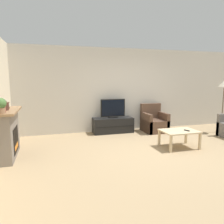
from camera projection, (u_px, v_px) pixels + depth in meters
ground_plane at (160, 151)px, 5.21m from camera, size 24.00×24.00×0.00m
wall_back at (126, 90)px, 7.29m from camera, size 12.00×0.06×2.70m
fireplace at (7, 133)px, 4.75m from camera, size 0.44×1.34×1.05m
mantel_vase_left at (2, 106)px, 4.27m from camera, size 0.11×0.11×0.29m
mantel_vase_centre_left at (5, 106)px, 4.57m from camera, size 0.12×0.12×0.21m
mantel_clock at (7, 106)px, 4.79m from camera, size 0.08×0.11×0.15m
potted_plant at (1, 105)px, 4.11m from camera, size 0.21×0.21×0.30m
tv_stand at (113, 125)px, 7.00m from camera, size 1.28×0.49×0.48m
tv at (113, 109)px, 6.92m from camera, size 0.80×0.18×0.60m
armchair at (154, 123)px, 7.15m from camera, size 0.70×0.76×0.90m
coffee_table at (179, 133)px, 5.43m from camera, size 0.88×0.64×0.44m
remote at (187, 130)px, 5.39m from camera, size 0.09×0.15×0.02m
floor_lamp at (224, 86)px, 6.85m from camera, size 0.38×0.38×1.68m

